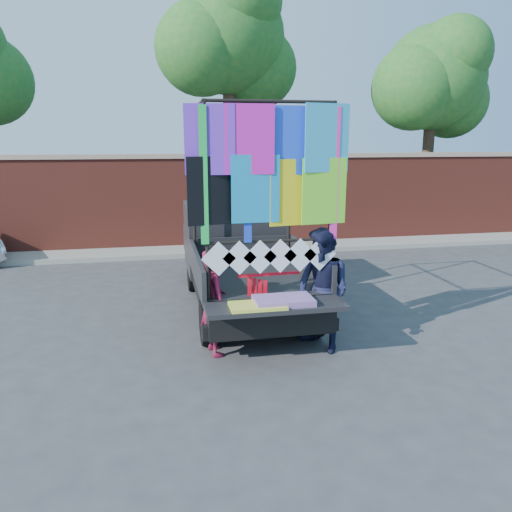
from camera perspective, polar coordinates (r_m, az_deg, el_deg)
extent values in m
plane|color=#38383A|center=(7.62, -1.19, -9.84)|extent=(90.00, 90.00, 0.00)
cube|color=maroon|center=(14.07, -6.30, 6.00)|extent=(30.00, 0.35, 2.50)
cube|color=#A18471|center=(13.97, -6.43, 11.30)|extent=(30.00, 0.45, 0.12)
cube|color=gray|center=(13.58, -5.90, 0.66)|extent=(30.00, 1.20, 0.12)
cylinder|color=#38281C|center=(15.27, -3.04, 12.18)|extent=(0.36, 0.36, 5.46)
sphere|color=#1B6026|center=(15.54, -3.19, 23.76)|extent=(3.20, 3.20, 3.20)
sphere|color=#1B6026|center=(15.96, 0.05, 20.66)|extent=(2.40, 2.40, 2.40)
sphere|color=#1B6026|center=(15.08, -6.25, 22.53)|extent=(2.60, 2.60, 2.60)
sphere|color=#1B6026|center=(15.18, -1.60, 27.05)|extent=(2.20, 2.20, 2.20)
cylinder|color=#38281C|center=(17.46, 18.95, 10.12)|extent=(0.36, 0.36, 4.55)
sphere|color=#1B6026|center=(17.55, 19.61, 18.61)|extent=(3.20, 3.20, 3.20)
sphere|color=#1B6026|center=(18.30, 21.31, 16.18)|extent=(2.40, 2.40, 2.40)
sphere|color=#1B6026|center=(16.87, 17.61, 17.89)|extent=(2.60, 2.60, 2.60)
sphere|color=#1B6026|center=(17.28, 21.77, 20.73)|extent=(2.20, 2.20, 2.20)
cylinder|color=black|center=(10.14, -7.13, -2.03)|extent=(0.23, 0.68, 0.68)
cylinder|color=black|center=(7.48, -5.47, -7.54)|extent=(0.23, 0.68, 0.68)
cylinder|color=black|center=(10.37, 1.81, -1.58)|extent=(0.23, 0.68, 0.68)
cylinder|color=black|center=(7.79, 6.52, -6.70)|extent=(0.23, 0.68, 0.68)
cube|color=black|center=(8.80, -1.17, -3.09)|extent=(1.76, 4.35, 0.31)
cube|color=black|center=(7.98, -0.19, -2.61)|extent=(1.87, 2.38, 0.10)
cube|color=black|center=(7.80, -6.77, -1.34)|extent=(0.06, 2.38, 0.47)
cube|color=black|center=(8.14, 6.12, -0.71)|extent=(0.06, 2.38, 0.47)
cube|color=black|center=(9.05, -1.63, 0.75)|extent=(1.87, 0.06, 0.47)
cube|color=black|center=(10.01, -2.61, 2.25)|extent=(1.87, 1.66, 1.30)
cube|color=#8C9EAD|center=(9.48, -2.20, 4.19)|extent=(1.66, 0.06, 0.57)
cube|color=#8C9EAD|center=(10.73, -3.26, 4.10)|extent=(1.66, 0.10, 0.73)
cube|color=black|center=(11.16, -3.49, 2.02)|extent=(1.81, 0.93, 0.57)
cube|color=black|center=(6.62, 2.26, -5.77)|extent=(1.87, 0.57, 0.06)
cube|color=black|center=(6.97, 1.77, -8.22)|extent=(1.92, 0.16, 0.19)
cylinder|color=black|center=(6.53, -5.70, 5.88)|extent=(0.05, 0.05, 2.59)
cylinder|color=black|center=(8.69, -7.16, 7.62)|extent=(0.05, 0.05, 2.59)
cylinder|color=black|center=(6.91, 8.56, 6.19)|extent=(0.05, 0.05, 2.59)
cylinder|color=black|center=(8.98, 3.83, 7.87)|extent=(0.05, 0.05, 2.59)
cylinder|color=black|center=(6.64, 1.70, 17.26)|extent=(1.76, 0.05, 0.05)
cylinder|color=black|center=(8.77, -1.64, 16.25)|extent=(1.76, 0.05, 0.05)
cylinder|color=black|center=(7.58, -6.79, 16.66)|extent=(0.05, 2.23, 0.05)
cylinder|color=black|center=(7.91, 6.12, 16.52)|extent=(0.05, 2.23, 0.05)
cylinder|color=black|center=(6.75, 1.60, 1.72)|extent=(1.76, 0.04, 0.04)
cube|color=#6128C9|center=(6.47, -5.19, 13.19)|extent=(0.64, 0.02, 0.88)
cube|color=#D317B2|center=(6.50, -0.48, 13.24)|extent=(0.64, 0.02, 0.88)
cube|color=#1C4CFC|center=(6.66, 3.95, 13.20)|extent=(0.64, 0.02, 0.88)
cube|color=#30AEE4|center=(6.78, 8.39, 13.10)|extent=(0.64, 0.02, 0.88)
cube|color=black|center=(6.50, -5.07, 7.24)|extent=(0.64, 0.02, 0.88)
cube|color=#0E8AC8|center=(6.54, -0.47, 7.32)|extent=(0.64, 0.02, 0.88)
cube|color=yellow|center=(6.69, 3.86, 7.43)|extent=(0.64, 0.02, 0.88)
cube|color=#7AF62B|center=(6.81, 8.20, 7.42)|extent=(0.64, 0.02, 0.88)
cube|color=green|center=(6.45, -6.01, 9.02)|extent=(0.10, 0.01, 1.76)
cube|color=#FB299E|center=(6.85, 9.03, 9.16)|extent=(0.10, 0.01, 1.76)
cube|color=blue|center=(6.53, -0.96, 9.14)|extent=(0.10, 0.01, 1.76)
cube|color=white|center=(6.65, -4.28, -0.33)|extent=(0.47, 0.01, 0.47)
cube|color=white|center=(6.69, -1.89, -0.22)|extent=(0.47, 0.01, 0.47)
cube|color=white|center=(6.74, 0.48, -0.11)|extent=(0.47, 0.01, 0.47)
cube|color=white|center=(6.80, 2.81, 0.00)|extent=(0.47, 0.01, 0.47)
cube|color=white|center=(6.87, 5.09, 0.10)|extent=(0.47, 0.01, 0.47)
cube|color=white|center=(6.96, 7.32, 0.20)|extent=(0.47, 0.01, 0.47)
cube|color=#E33248|center=(6.62, 3.14, -5.12)|extent=(0.78, 0.47, 0.08)
cube|color=#D5DB45|center=(6.48, 0.18, -5.69)|extent=(0.73, 0.41, 0.04)
imported|color=maroon|center=(7.02, -4.82, -5.28)|extent=(0.47, 0.62, 1.52)
imported|color=#141733|center=(7.16, 7.62, -3.91)|extent=(0.99, 1.08, 1.78)
cube|color=red|center=(6.96, 1.48, -2.09)|extent=(0.89, 0.09, 0.04)
cube|color=red|center=(6.96, -0.75, -4.47)|extent=(0.06, 0.02, 0.51)
cube|color=red|center=(6.98, -0.14, -4.60)|extent=(0.06, 0.02, 0.51)
cube|color=red|center=(7.00, 0.46, -4.71)|extent=(0.06, 0.02, 0.51)
cube|color=red|center=(7.02, 1.06, -4.83)|extent=(0.06, 0.02, 0.51)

